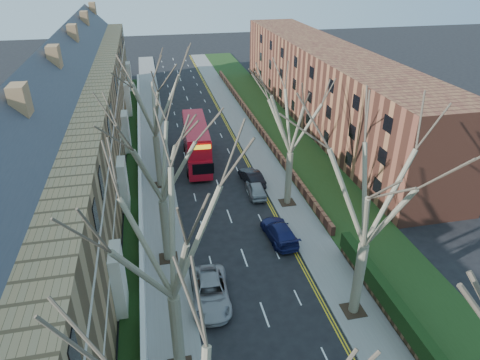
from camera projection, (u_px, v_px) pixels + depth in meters
pavement_left at (154, 144)px, 52.44m from camera, size 3.00×102.00×0.12m
pavement_right at (249, 136)px, 54.68m from camera, size 3.00×102.00×0.12m
terrace_left at (72, 130)px, 41.54m from camera, size 9.70×78.00×13.60m
flats_right at (324, 85)px, 57.98m from camera, size 13.97×54.00×10.00m
front_wall_left at (140, 169)px, 44.96m from camera, size 0.30×78.00×1.00m
grass_verge_right at (282, 133)px, 55.48m from camera, size 6.00×102.00×0.06m
tree_left_mid at (167, 228)px, 19.55m from camera, size 10.50×10.50×14.71m
tree_left_far at (158, 149)px, 28.33m from camera, size 10.15×10.15×14.22m
tree_left_dist at (151, 93)px, 38.55m from camera, size 10.50×10.50×14.71m
tree_right_mid at (374, 183)px, 23.41m from camera, size 10.50×10.50×14.71m
tree_right_far at (293, 109)px, 35.65m from camera, size 10.15×10.15×14.22m
double_decker_bus at (196, 144)px, 46.92m from camera, size 3.07×10.73×4.46m
car_left_far at (211, 292)px, 28.42m from camera, size 2.77×5.45×1.48m
car_right_near at (279, 232)px, 34.71m from camera, size 2.34×5.02×1.42m
car_right_mid at (256, 189)px, 41.09m from camera, size 1.79×4.04×1.35m
car_right_far at (252, 177)px, 43.21m from camera, size 2.06×4.43×1.41m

